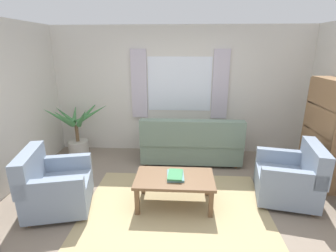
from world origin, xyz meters
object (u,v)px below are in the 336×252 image
potted_plant (77,133)px  couch (191,144)px  armchair_left (54,186)px  armchair_right (291,178)px  bookshelf (323,137)px  coffee_table (174,181)px  book_stack_on_table (175,175)px

potted_plant → couch: bearing=-3.8°
armchair_left → armchair_right: 3.37m
couch → armchair_right: (1.42, -1.23, -0.01)m
armchair_left → couch: bearing=-62.9°
couch → bookshelf: (2.10, -0.66, 0.42)m
armchair_left → potted_plant: (-0.40, 1.80, 0.14)m
couch → armchair_left: 2.53m
couch → coffee_table: size_ratio=1.73×
armchair_right → potted_plant: size_ratio=0.81×
book_stack_on_table → potted_plant: 2.62m
bookshelf → potted_plant: bearing=79.6°
armchair_left → armchair_right: bearing=-96.3°
armchair_right → couch: bearing=-120.0°
armchair_right → coffee_table: (-1.69, -0.24, 0.03)m
couch → armchair_left: (-1.92, -1.65, -0.01)m
armchair_right → bookshelf: (0.68, 0.57, 0.43)m
coffee_table → potted_plant: 2.61m
armchair_right → potted_plant: potted_plant is taller
couch → armchair_left: size_ratio=1.88×
book_stack_on_table → armchair_left: bearing=-173.3°
armchair_left → book_stack_on_table: bearing=-96.8°
armchair_left → armchair_right: (3.34, 0.42, 0.00)m
armchair_left → bookshelf: bearing=-89.7°
potted_plant → coffee_table: bearing=-38.2°
armchair_left → potted_plant: size_ratio=0.84×
book_stack_on_table → bookshelf: (2.36, 0.79, 0.32)m
armchair_right → book_stack_on_table: 1.70m
armchair_right → potted_plant: (-3.74, 1.38, 0.14)m
armchair_right → potted_plant: 3.99m
coffee_table → potted_plant: potted_plant is taller
coffee_table → bookshelf: size_ratio=0.64×
couch → book_stack_on_table: 1.48m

